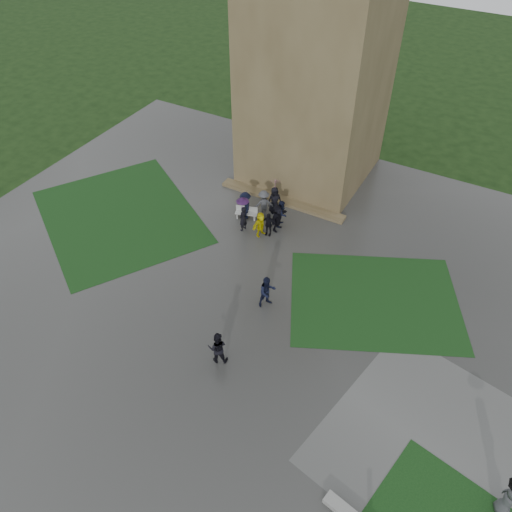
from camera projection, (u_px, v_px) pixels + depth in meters
The scene contains 11 objects.
ground at pixel (193, 303), 26.92m from camera, with size 120.00×120.00×0.00m, color black.
plaza at pixel (213, 280), 28.21m from camera, with size 34.00×34.00×0.02m, color #343432.
lawn_inset_left at pixel (120, 216), 32.54m from camera, with size 11.00×9.00×0.01m, color #123312.
lawn_inset_right at pixel (374, 300), 27.08m from camera, with size 9.00×7.00×0.01m, color #123312.
tower at pixel (319, 45), 30.52m from camera, with size 8.00×8.00×18.00m, color brown.
tower_plinth at pixel (282, 200), 33.67m from camera, with size 9.00×0.80×0.22m, color brown.
bench at pixel (246, 213), 32.14m from camera, with size 1.48×0.85×0.82m.
visitor_cluster at pixel (265, 211), 31.30m from camera, with size 3.31×3.88×2.48m.
pedestrian_mid at pixel (267, 292), 26.21m from camera, with size 0.94×0.54×1.93m, color black.
pedestrian_near at pixel (218, 348), 23.55m from camera, with size 0.92×0.53×1.90m, color black.
pedestrian_path at pixel (511, 498), 18.22m from camera, with size 1.02×1.06×2.32m.
Camera 1 is at (11.82, -14.18, 20.06)m, focal length 35.00 mm.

